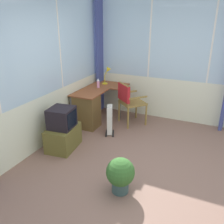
{
  "coord_description": "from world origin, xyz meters",
  "views": [
    {
      "loc": [
        -3.08,
        -0.93,
        2.29
      ],
      "look_at": [
        0.71,
        0.81,
        0.62
      ],
      "focal_mm": 39.47,
      "sensor_mm": 36.0,
      "label": 1
    }
  ],
  "objects": [
    {
      "name": "potted_plant",
      "position": [
        -0.53,
        0.12,
        0.29
      ],
      "size": [
        0.39,
        0.39,
        0.51
      ],
      "color": "#354F4D",
      "rests_on": "ground"
    },
    {
      "name": "east_window_panel",
      "position": [
        2.32,
        -0.0,
        1.39
      ],
      "size": [
        0.07,
        3.81,
        2.78
      ],
      "color": "silver",
      "rests_on": "ground"
    },
    {
      "name": "tv_remote",
      "position": [
        1.95,
        1.07,
        0.75
      ],
      "size": [
        0.06,
        0.15,
        0.02
      ],
      "primitive_type": "cube",
      "rotation": [
        0.0,
        0.0,
        -0.08
      ],
      "color": "black",
      "rests_on": "desk"
    },
    {
      "name": "north_window_panel",
      "position": [
        -0.0,
        1.94,
        1.38
      ],
      "size": [
        4.58,
        0.07,
        2.78
      ],
      "color": "silver",
      "rests_on": "ground"
    },
    {
      "name": "space_heater",
      "position": [
        1.01,
        1.0,
        0.31
      ],
      "size": [
        0.33,
        0.26,
        0.61
      ],
      "color": "silver",
      "rests_on": "ground"
    },
    {
      "name": "tv_on_stand",
      "position": [
        0.14,
        1.52,
        0.34
      ],
      "size": [
        0.69,
        0.52,
        0.78
      ],
      "color": "brown",
      "rests_on": "ground"
    },
    {
      "name": "spray_bottle",
      "position": [
        1.63,
        1.58,
        0.84
      ],
      "size": [
        0.06,
        0.06,
        0.22
      ],
      "color": "pink",
      "rests_on": "desk"
    },
    {
      "name": "curtain_corner",
      "position": [
        2.19,
        1.81,
        1.34
      ],
      "size": [
        0.3,
        0.07,
        2.68
      ],
      "primitive_type": "cube",
      "rotation": [
        0.0,
        0.0,
        0.0
      ],
      "color": "#424A8A",
      "rests_on": "ground"
    },
    {
      "name": "desk",
      "position": [
        1.18,
        1.59,
        0.4
      ],
      "size": [
        1.4,
        0.82,
        0.74
      ],
      "color": "brown",
      "rests_on": "ground"
    },
    {
      "name": "wooden_armchair",
      "position": [
        1.6,
        0.85,
        0.6
      ],
      "size": [
        0.68,
        0.68,
        0.92
      ],
      "color": "olive",
      "rests_on": "ground"
    },
    {
      "name": "desk_lamp",
      "position": [
        2.06,
        1.54,
        1.0
      ],
      "size": [
        0.23,
        0.2,
        0.4
      ],
      "color": "yellow",
      "rests_on": "desk"
    },
    {
      "name": "ground",
      "position": [
        0.0,
        0.0,
        -0.03
      ],
      "size": [
        5.58,
        4.81,
        0.06
      ],
      "primitive_type": "cube",
      "color": "#815F50"
    }
  ]
}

